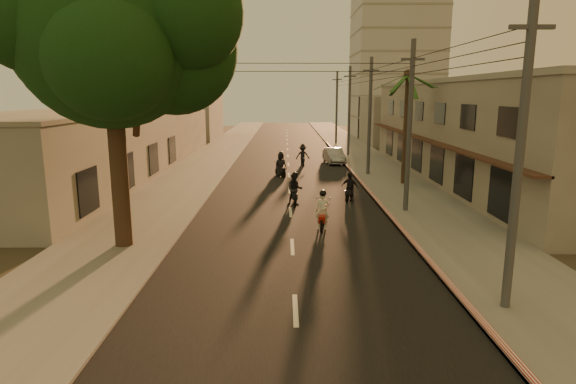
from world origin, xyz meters
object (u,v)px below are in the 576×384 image
at_px(palm_tree, 408,81).
at_px(scooter_far_a, 281,165).
at_px(broadleaf_tree, 121,35).
at_px(parked_car, 334,156).
at_px(scooter_far_b, 303,156).
at_px(scooter_mid_a, 295,190).
at_px(scooter_mid_b, 349,187).
at_px(scooter_red, 323,212).

xyz_separation_m(palm_tree, scooter_far_a, (-8.63, 3.26, -6.25)).
bearing_deg(broadleaf_tree, parked_car, 66.22).
bearing_deg(palm_tree, scooter_far_b, 126.83).
xyz_separation_m(broadleaf_tree, parked_car, (10.82, 24.56, -7.78)).
height_order(broadleaf_tree, scooter_mid_a, broadleaf_tree).
bearing_deg(palm_tree, scooter_far_a, 159.32).
relative_size(scooter_mid_b, scooter_far_a, 0.89).
distance_m(scooter_red, scooter_mid_a, 5.16).
relative_size(scooter_red, scooter_mid_a, 0.97).
relative_size(palm_tree, scooter_mid_a, 4.16).
bearing_deg(scooter_mid_b, scooter_far_a, 137.14).
bearing_deg(parked_car, broadleaf_tree, -119.53).
relative_size(scooter_far_a, parked_car, 0.45).
distance_m(broadleaf_tree, palm_tree, 20.18).
relative_size(scooter_red, scooter_mid_b, 1.09).
relative_size(scooter_far_b, parked_car, 0.46).
relative_size(broadleaf_tree, palm_tree, 1.48).
xyz_separation_m(broadleaf_tree, scooter_far_a, (5.98, 17.11, -7.58)).
height_order(scooter_mid_a, parked_car, scooter_mid_a).
relative_size(scooter_mid_a, scooter_far_a, 1.00).
height_order(scooter_red, scooter_far_a, scooter_far_a).
distance_m(scooter_far_b, parked_car, 3.41).
relative_size(scooter_far_a, scooter_far_b, 0.98).
bearing_deg(scooter_mid_a, broadleaf_tree, -132.08).
height_order(scooter_mid_b, parked_car, scooter_mid_b).
distance_m(palm_tree, parked_car, 13.06).
xyz_separation_m(scooter_red, scooter_mid_b, (2.08, 6.18, -0.03)).
distance_m(scooter_mid_b, scooter_far_a, 9.35).
height_order(scooter_mid_b, scooter_far_b, scooter_far_b).
relative_size(palm_tree, scooter_far_b, 4.09).
bearing_deg(broadleaf_tree, scooter_red, 17.66).
bearing_deg(parked_car, scooter_mid_a, -108.86).
height_order(scooter_red, scooter_mid_a, scooter_mid_a).
distance_m(palm_tree, scooter_far_a, 11.14).
height_order(palm_tree, scooter_mid_b, palm_tree).
bearing_deg(scooter_mid_b, scooter_mid_a, -140.00).
height_order(palm_tree, scooter_mid_a, palm_tree).
distance_m(scooter_far_a, scooter_far_b, 6.04).
height_order(broadleaf_tree, scooter_far_a, broadleaf_tree).
distance_m(palm_tree, scooter_far_b, 12.86).
bearing_deg(scooter_red, palm_tree, 68.14).
bearing_deg(scooter_red, scooter_mid_a, 111.71).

